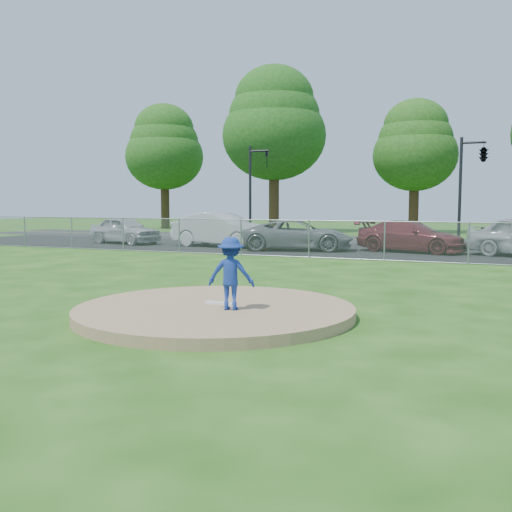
{
  "coord_description": "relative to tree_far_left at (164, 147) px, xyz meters",
  "views": [
    {
      "loc": [
        5.05,
        -9.71,
        2.18
      ],
      "look_at": [
        0.0,
        2.0,
        1.0
      ],
      "focal_mm": 40.0,
      "sensor_mm": 36.0,
      "label": 1
    }
  ],
  "objects": [
    {
      "name": "traffic_signal_center",
      "position": [
        25.97,
        -11.0,
        -2.45
      ],
      "size": [
        1.42,
        2.48,
        5.6
      ],
      "color": "black",
      "rests_on": "ground"
    },
    {
      "name": "pitcher",
      "position": [
        22.45,
        -33.23,
        -6.18
      ],
      "size": [
        0.96,
        0.68,
        1.36
      ],
      "primitive_type": "imported",
      "rotation": [
        0.0,
        0.0,
        3.36
      ],
      "color": "navy",
      "rests_on": "pitchers_mound"
    },
    {
      "name": "parking_lot",
      "position": [
        22.0,
        -16.5,
        -7.05
      ],
      "size": [
        50.0,
        8.0,
        0.01
      ],
      "primitive_type": "cube",
      "color": "black",
      "rests_on": "ground"
    },
    {
      "name": "parked_car_gray",
      "position": [
        18.38,
        -17.67,
        -6.34
      ],
      "size": [
        5.51,
        3.53,
        1.41
      ],
      "primitive_type": "imported",
      "rotation": [
        0.0,
        0.0,
        1.82
      ],
      "color": "slate",
      "rests_on": "parking_lot"
    },
    {
      "name": "traffic_cone",
      "position": [
        16.87,
        -18.28,
        -6.68
      ],
      "size": [
        0.38,
        0.38,
        0.74
      ],
      "primitive_type": "cone",
      "color": "orange",
      "rests_on": "parking_lot"
    },
    {
      "name": "pitchers_mound",
      "position": [
        22.0,
        -33.0,
        -6.96
      ],
      "size": [
        5.4,
        5.4,
        0.2
      ],
      "primitive_type": "cylinder",
      "color": "#947451",
      "rests_on": "ground"
    },
    {
      "name": "parked_car_white",
      "position": [
        14.14,
        -17.12,
        -6.19
      ],
      "size": [
        5.4,
        2.49,
        1.72
      ],
      "primitive_type": "imported",
      "rotation": [
        0.0,
        0.0,
        1.44
      ],
      "color": "silver",
      "rests_on": "parking_lot"
    },
    {
      "name": "traffic_signal_left",
      "position": [
        13.24,
        -11.0,
        -3.7
      ],
      "size": [
        1.28,
        0.2,
        5.6
      ],
      "color": "black",
      "rests_on": "ground"
    },
    {
      "name": "parked_car_silver",
      "position": [
        8.31,
        -17.2,
        -6.31
      ],
      "size": [
        4.6,
        2.66,
        1.47
      ],
      "primitive_type": "imported",
      "rotation": [
        0.0,
        0.0,
        1.35
      ],
      "color": "#B8B8BD",
      "rests_on": "parking_lot"
    },
    {
      "name": "tree_far_left",
      "position": [
        0.0,
        0.0,
        0.0
      ],
      "size": [
        6.72,
        6.72,
        10.74
      ],
      "color": "#352513",
      "rests_on": "ground"
    },
    {
      "name": "tree_center",
      "position": [
        21.0,
        1.0,
        -0.59
      ],
      "size": [
        6.16,
        6.16,
        9.84
      ],
      "color": "#3B2315",
      "rests_on": "ground"
    },
    {
      "name": "chain_link_fence",
      "position": [
        22.0,
        -21.0,
        -6.31
      ],
      "size": [
        40.0,
        0.06,
        1.5
      ],
      "primitive_type": "cube",
      "color": "gray",
      "rests_on": "ground"
    },
    {
      "name": "street",
      "position": [
        22.0,
        -9.0,
        -7.06
      ],
      "size": [
        60.0,
        7.0,
        0.01
      ],
      "primitive_type": "cube",
      "color": "#242326",
      "rests_on": "ground"
    },
    {
      "name": "pitching_rubber",
      "position": [
        22.0,
        -32.8,
        -6.84
      ],
      "size": [
        0.6,
        0.15,
        0.04
      ],
      "primitive_type": "cube",
      "color": "white",
      "rests_on": "pitchers_mound"
    },
    {
      "name": "tree_left",
      "position": [
        11.0,
        -2.0,
        1.18
      ],
      "size": [
        7.84,
        7.84,
        12.53
      ],
      "color": "#3B2715",
      "rests_on": "ground"
    },
    {
      "name": "ground",
      "position": [
        22.0,
        -23.0,
        -7.06
      ],
      "size": [
        120.0,
        120.0,
        0.0
      ],
      "primitive_type": "plane",
      "color": "#1D4A10",
      "rests_on": "ground"
    },
    {
      "name": "parked_car_darkred",
      "position": [
        23.35,
        -16.63,
        -6.35
      ],
      "size": [
        5.16,
        3.03,
        1.4
      ],
      "primitive_type": "imported",
      "rotation": [
        0.0,
        0.0,
        1.34
      ],
      "color": "maroon",
      "rests_on": "parking_lot"
    }
  ]
}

